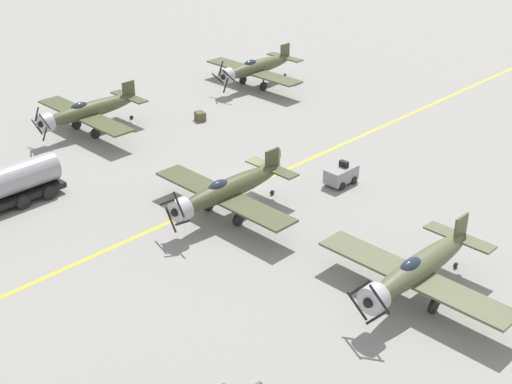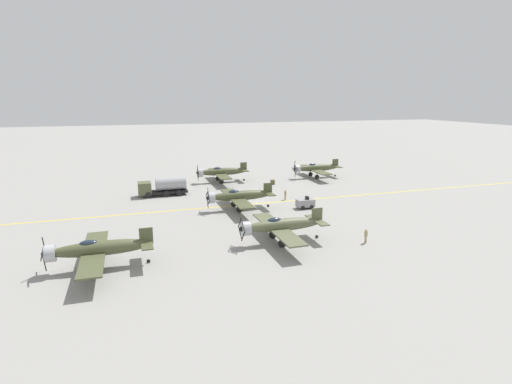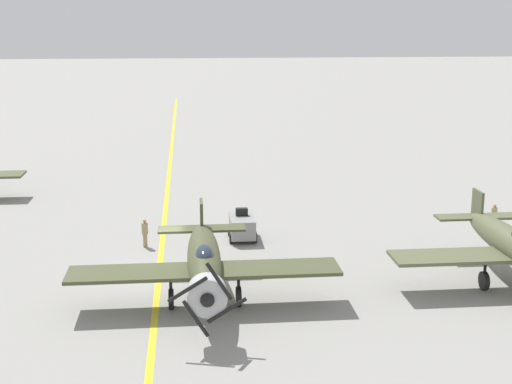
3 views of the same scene
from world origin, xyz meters
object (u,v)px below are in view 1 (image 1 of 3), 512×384
fuel_tanker (7,187)px  ground_crew_inspecting (279,156)px  airplane_mid_center (226,190)px  airplane_near_right (255,68)px  supply_crate_by_tanker (200,116)px  tow_tractor (341,174)px  airplane_mid_left (417,269)px  airplane_mid_right (87,111)px

fuel_tanker → ground_crew_inspecting: bearing=-116.2°
airplane_mid_center → ground_crew_inspecting: airplane_mid_center is taller
airplane_near_right → supply_crate_by_tanker: airplane_near_right is taller
tow_tractor → supply_crate_by_tanker: bearing=-4.1°
airplane_near_right → airplane_mid_left: bearing=151.4°
airplane_mid_center → supply_crate_by_tanker: airplane_mid_center is taller
airplane_mid_right → airplane_mid_center: same height
airplane_mid_left → airplane_near_right: bearing=-34.3°
tow_tractor → airplane_mid_left: bearing=144.6°
airplane_mid_center → ground_crew_inspecting: size_ratio=7.36×
airplane_mid_center → fuel_tanker: size_ratio=1.50×
supply_crate_by_tanker → fuel_tanker: bearing=98.0°
tow_tractor → ground_crew_inspecting: 5.63m
ground_crew_inspecting → supply_crate_by_tanker: (11.98, -2.23, -0.49)m
fuel_tanker → ground_crew_inspecting: 20.54m
airplane_mid_right → fuel_tanker: size_ratio=1.50×
airplane_mid_right → tow_tractor: 23.56m
ground_crew_inspecting → airplane_mid_left: bearing=156.4°
tow_tractor → airplane_mid_right: bearing=18.9°
ground_crew_inspecting → supply_crate_by_tanker: ground_crew_inspecting is taller
airplane_mid_center → airplane_mid_right: bearing=-23.2°
airplane_near_right → tow_tractor: size_ratio=4.62×
airplane_mid_right → ground_crew_inspecting: (-16.72, -6.64, -1.12)m
airplane_near_right → supply_crate_by_tanker: bearing=110.3°
airplane_mid_right → fuel_tanker: (-7.65, 11.77, -0.50)m
airplane_mid_left → airplane_mid_center: bearing=0.6°
airplane_near_right → airplane_mid_right: bearing=88.7°
tow_tractor → ground_crew_inspecting: tow_tractor is taller
airplane_mid_center → tow_tractor: (-2.44, -9.55, -1.22)m
airplane_mid_left → ground_crew_inspecting: airplane_mid_left is taller
fuel_tanker → airplane_mid_center: bearing=-141.1°
airplane_near_right → airplane_mid_center: airplane_near_right is taller
airplane_mid_right → airplane_mid_left: 34.57m
airplane_mid_center → tow_tractor: size_ratio=4.62×
tow_tractor → supply_crate_by_tanker: tow_tractor is taller
ground_crew_inspecting → supply_crate_by_tanker: bearing=-10.5°
airplane_mid_left → tow_tractor: airplane_mid_left is taller
supply_crate_by_tanker → tow_tractor: bearing=175.9°
ground_crew_inspecting → supply_crate_by_tanker: 12.20m
airplane_near_right → airplane_mid_right: size_ratio=1.00×
supply_crate_by_tanker → airplane_mid_left: bearing=161.5°
fuel_tanker → tow_tractor: size_ratio=3.08×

